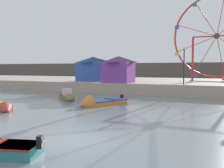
{
  "coord_description": "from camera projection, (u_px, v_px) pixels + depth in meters",
  "views": [
    {
      "loc": [
        5.59,
        -9.22,
        3.16
      ],
      "look_at": [
        -3.23,
        11.85,
        1.68
      ],
      "focal_mm": 39.85,
      "sensor_mm": 36.0,
      "label": 1
    }
  ],
  "objects": [
    {
      "name": "quay_promenade",
      "position": [
        174.0,
        85.0,
        36.1
      ],
      "size": [
        110.0,
        19.23,
        1.35
      ],
      "primitive_type": "cube",
      "color": "tan",
      "rests_on": "ground_plane"
    },
    {
      "name": "motorboat_faded_red",
      "position": [
        2.0,
        107.0,
        18.72
      ],
      "size": [
        4.27,
        3.09,
        1.06
      ],
      "rotation": [
        0.0,
        0.0,
        5.76
      ],
      "color": "#B24238",
      "rests_on": "ground_plane"
    },
    {
      "name": "carnival_booth_purple_stall",
      "position": [
        119.0,
        69.0,
        30.99
      ],
      "size": [
        3.7,
        3.63,
        3.27
      ],
      "rotation": [
        0.0,
        0.0,
        -0.01
      ],
      "color": "purple",
      "rests_on": "quay_promenade"
    },
    {
      "name": "ground_plane",
      "position": [
        75.0,
        140.0,
        10.85
      ],
      "size": [
        240.0,
        240.0,
        0.0
      ],
      "primitive_type": "plane",
      "color": "slate"
    },
    {
      "name": "ferris_wheel_red_frame",
      "position": [
        217.0,
        38.0,
        32.43
      ],
      "size": [
        11.15,
        1.2,
        11.47
      ],
      "color": "red",
      "rests_on": "quay_promenade"
    },
    {
      "name": "distant_town_skyline",
      "position": [
        190.0,
        72.0,
        58.1
      ],
      "size": [
        140.0,
        3.0,
        4.4
      ],
      "primitive_type": "cube",
      "color": "#564C47",
      "rests_on": "ground_plane"
    },
    {
      "name": "promenade_lamp_near",
      "position": [
        184.0,
        60.0,
        26.58
      ],
      "size": [
        0.32,
        0.32,
        4.09
      ],
      "color": "#2D2D33",
      "rests_on": "quay_promenade"
    },
    {
      "name": "carnival_booth_blue_tent",
      "position": [
        93.0,
        68.0,
        34.34
      ],
      "size": [
        4.33,
        3.49,
        3.35
      ],
      "rotation": [
        0.0,
        0.0,
        -0.03
      ],
      "color": "#3356B7",
      "rests_on": "quay_promenade"
    },
    {
      "name": "motorboat_orange_hull",
      "position": [
        97.0,
        103.0,
        20.95
      ],
      "size": [
        3.36,
        4.8,
        1.48
      ],
      "rotation": [
        0.0,
        0.0,
        4.27
      ],
      "color": "orange",
      "rests_on": "ground_plane"
    },
    {
      "name": "motorboat_olive_wood",
      "position": [
        67.0,
        97.0,
        24.49
      ],
      "size": [
        3.33,
        3.48,
        1.35
      ],
      "rotation": [
        0.0,
        0.0,
        5.46
      ],
      "color": "olive",
      "rests_on": "ground_plane"
    }
  ]
}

